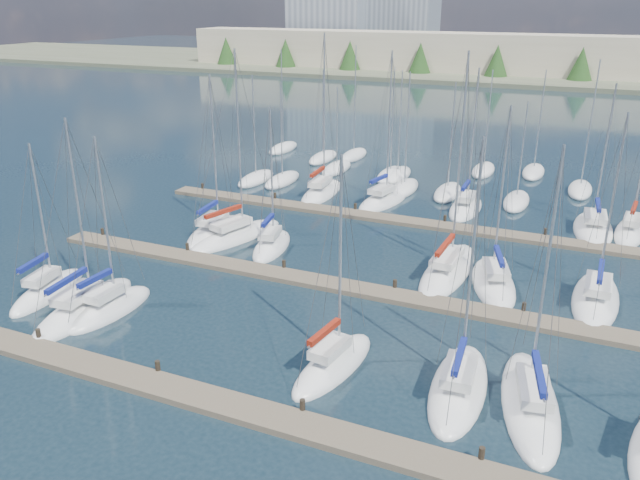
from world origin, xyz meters
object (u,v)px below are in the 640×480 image
at_px(sailboat_e, 458,387).
at_px(sailboat_p, 466,208).
at_px(sailboat_f, 530,403).
at_px(sailboat_n, 321,192).
at_px(sailboat_j, 272,246).
at_px(sailboat_c, 110,308).
at_px(sailboat_d, 333,364).
at_px(sailboat_l, 493,283).
at_px(sailboat_q, 593,229).
at_px(sailboat_o, 383,201).
at_px(sailboat_m, 596,299).
at_px(sailboat_k, 448,270).
at_px(sailboat_r, 630,232).
at_px(sailboat_h, 215,231).
at_px(sailboat_i, 236,236).
at_px(sailboat_a, 48,291).
at_px(sailboat_b, 84,308).

relative_size(sailboat_e, sailboat_p, 1.00).
bearing_deg(sailboat_f, sailboat_n, 118.04).
distance_m(sailboat_n, sailboat_j, 14.51).
height_order(sailboat_n, sailboat_c, sailboat_n).
xyz_separation_m(sailboat_d, sailboat_l, (5.92, 13.39, -0.02)).
height_order(sailboat_q, sailboat_f, sailboat_f).
relative_size(sailboat_n, sailboat_p, 1.20).
bearing_deg(sailboat_q, sailboat_o, 175.90).
bearing_deg(sailboat_m, sailboat_j, -177.91).
distance_m(sailboat_k, sailboat_j, 13.32).
xyz_separation_m(sailboat_k, sailboat_r, (11.73, 13.42, 0.01)).
bearing_deg(sailboat_r, sailboat_p, -177.31).
bearing_deg(sailboat_m, sailboat_l, -177.00).
relative_size(sailboat_k, sailboat_j, 1.37).
distance_m(sailboat_p, sailboat_h, 22.37).
xyz_separation_m(sailboat_i, sailboat_c, (-0.62, -13.76, -0.01)).
bearing_deg(sailboat_c, sailboat_a, 179.06).
xyz_separation_m(sailboat_e, sailboat_d, (-6.31, -0.59, 0.01)).
xyz_separation_m(sailboat_l, sailboat_j, (-16.51, -0.06, 0.01)).
bearing_deg(sailboat_a, sailboat_c, -13.90).
height_order(sailboat_c, sailboat_h, sailboat_h).
bearing_deg(sailboat_i, sailboat_a, -97.73).
bearing_deg(sailboat_l, sailboat_i, 161.89).
bearing_deg(sailboat_o, sailboat_m, -26.22).
relative_size(sailboat_e, sailboat_c, 1.15).
distance_m(sailboat_r, sailboat_h, 33.44).
height_order(sailboat_j, sailboat_h, sailboat_h).
xyz_separation_m(sailboat_n, sailboat_r, (27.15, -0.06, -0.00)).
height_order(sailboat_b, sailboat_j, sailboat_b).
bearing_deg(sailboat_r, sailboat_e, -100.20).
distance_m(sailboat_q, sailboat_f, 26.70).
xyz_separation_m(sailboat_q, sailboat_n, (-24.39, 0.40, 0.02)).
distance_m(sailboat_o, sailboat_c, 28.46).
bearing_deg(sailboat_k, sailboat_p, 98.80).
bearing_deg(sailboat_p, sailboat_c, -119.65).
height_order(sailboat_r, sailboat_f, sailboat_f).
bearing_deg(sailboat_m, sailboat_i, -179.60).
bearing_deg(sailboat_n, sailboat_p, -0.41).
distance_m(sailboat_d, sailboat_c, 14.79).
bearing_deg(sailboat_f, sailboat_l, 94.70).
height_order(sailboat_e, sailboat_d, sailboat_e).
relative_size(sailboat_o, sailboat_j, 1.27).
height_order(sailboat_p, sailboat_h, sailboat_h).
bearing_deg(sailboat_e, sailboat_b, 178.51).
bearing_deg(sailboat_h, sailboat_b, -95.42).
relative_size(sailboat_o, sailboat_e, 1.10).
height_order(sailboat_o, sailboat_k, sailboat_k).
height_order(sailboat_i, sailboat_a, sailboat_i).
height_order(sailboat_b, sailboat_f, sailboat_f).
distance_m(sailboat_k, sailboat_r, 17.82).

